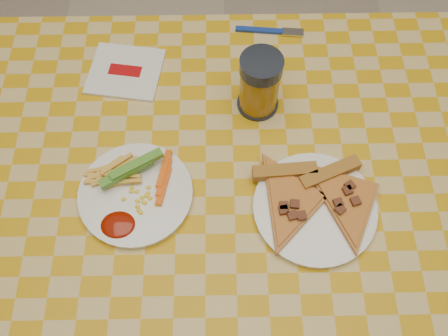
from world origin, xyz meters
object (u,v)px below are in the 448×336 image
at_px(table, 234,212).
at_px(plate_right, 314,209).
at_px(drink_glass, 260,84).
at_px(plate_left, 136,195).

bearing_deg(table, plate_right, -11.90).
bearing_deg(drink_glass, plate_left, -139.11).
bearing_deg(plate_right, table, 168.10).
distance_m(table, plate_left, 0.19).
relative_size(table, plate_right, 6.04).
bearing_deg(plate_left, table, -1.00).
relative_size(table, drink_glass, 9.76).
distance_m(plate_left, drink_glass, 0.30).
bearing_deg(plate_left, drink_glass, 40.89).
bearing_deg(plate_right, plate_left, 174.11).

